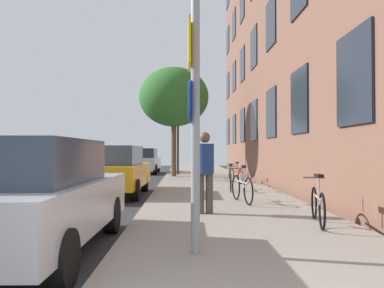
# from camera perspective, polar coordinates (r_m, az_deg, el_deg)

# --- Properties ---
(ground_plane) EXTENTS (41.80, 41.80, 0.00)m
(ground_plane) POSITION_cam_1_polar(r_m,az_deg,el_deg) (17.13, -9.42, -5.95)
(ground_plane) COLOR #332D28
(road_asphalt) EXTENTS (7.00, 38.00, 0.01)m
(road_asphalt) POSITION_cam_1_polar(r_m,az_deg,el_deg) (17.55, -16.26, -5.79)
(road_asphalt) COLOR #2D2D30
(road_asphalt) RESTS_ON ground
(sidewalk) EXTENTS (4.20, 38.00, 0.12)m
(sidewalk) POSITION_cam_1_polar(r_m,az_deg,el_deg) (16.99, 2.41, -5.80)
(sidewalk) COLOR gray
(sidewalk) RESTS_ON ground
(sign_post) EXTENTS (0.16, 0.60, 3.50)m
(sign_post) POSITION_cam_1_polar(r_m,az_deg,el_deg) (5.03, 0.25, 5.69)
(sign_post) COLOR gray
(sign_post) RESTS_ON sidewalk
(traffic_light) EXTENTS (0.43, 0.24, 3.93)m
(traffic_light) POSITION_cam_1_polar(r_m,az_deg,el_deg) (21.86, -2.40, 2.44)
(traffic_light) COLOR black
(traffic_light) RESTS_ON sidewalk
(tree_near) EXTENTS (3.72, 3.72, 5.81)m
(tree_near) POSITION_cam_1_polar(r_m,az_deg,el_deg) (20.37, -2.76, 7.05)
(tree_near) COLOR brown
(tree_near) RESTS_ON sidewalk
(bicycle_0) EXTENTS (0.52, 1.66, 0.93)m
(bicycle_0) POSITION_cam_1_polar(r_m,az_deg,el_deg) (7.38, 18.45, -8.67)
(bicycle_0) COLOR black
(bicycle_0) RESTS_ON sidewalk
(bicycle_1) EXTENTS (0.45, 1.73, 0.98)m
(bicycle_1) POSITION_cam_1_polar(r_m,az_deg,el_deg) (10.05, 7.54, -6.56)
(bicycle_1) COLOR black
(bicycle_1) RESTS_ON sidewalk
(bicycle_2) EXTENTS (0.42, 1.70, 0.91)m
(bicycle_2) POSITION_cam_1_polar(r_m,az_deg,el_deg) (13.02, 5.85, -5.42)
(bicycle_2) COLOR black
(bicycle_2) RESTS_ON sidewalk
(bicycle_3) EXTENTS (0.54, 1.63, 0.89)m
(bicycle_3) POSITION_cam_1_polar(r_m,az_deg,el_deg) (16.07, 6.64, -4.62)
(bicycle_3) COLOR black
(bicycle_3) RESTS_ON sidewalk
(bicycle_4) EXTENTS (0.42, 1.69, 0.90)m
(bicycle_4) POSITION_cam_1_polar(r_m,az_deg,el_deg) (18.96, 2.67, -4.07)
(bicycle_4) COLOR black
(bicycle_4) RESTS_ON sidewalk
(pedestrian_0) EXTENTS (0.53, 0.53, 1.76)m
(pedestrian_0) POSITION_cam_1_polar(r_m,az_deg,el_deg) (8.16, 1.94, -3.46)
(pedestrian_0) COLOR #4C4742
(pedestrian_0) RESTS_ON sidewalk
(pedestrian_1) EXTENTS (0.45, 0.45, 1.70)m
(pedestrian_1) POSITION_cam_1_polar(r_m,az_deg,el_deg) (17.23, 0.55, -2.30)
(pedestrian_1) COLOR navy
(pedestrian_1) RESTS_ON sidewalk
(pedestrian_2) EXTENTS (0.48, 0.48, 1.56)m
(pedestrian_2) POSITION_cam_1_polar(r_m,az_deg,el_deg) (20.67, 1.98, -2.32)
(pedestrian_2) COLOR #33594C
(pedestrian_2) RESTS_ON sidewalk
(car_0) EXTENTS (1.87, 4.32, 1.62)m
(car_0) POSITION_cam_1_polar(r_m,az_deg,el_deg) (5.78, -22.81, -7.18)
(car_0) COLOR #B7B7BC
(car_0) RESTS_ON road_asphalt
(car_1) EXTENTS (1.86, 4.20, 1.62)m
(car_1) POSITION_cam_1_polar(r_m,az_deg,el_deg) (12.51, -11.42, -3.90)
(car_1) COLOR orange
(car_1) RESTS_ON road_asphalt
(car_2) EXTENTS (1.85, 3.96, 1.62)m
(car_2) POSITION_cam_1_polar(r_m,az_deg,el_deg) (24.56, -7.18, -2.51)
(car_2) COLOR silver
(car_2) RESTS_ON road_asphalt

